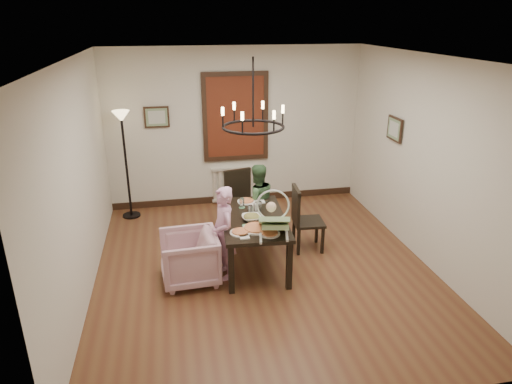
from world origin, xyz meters
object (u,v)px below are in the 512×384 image
object	(u,v)px
dining_table	(253,223)
drinking_glass	(250,210)
chair_right	(309,218)
elderly_woman	(224,241)
chair_far	(243,203)
armchair	(189,258)
baby_bouncer	(274,219)
floor_lamp	(126,167)
seated_man	(257,209)

from	to	relation	value
dining_table	drinking_glass	size ratio (longest dim) A/B	12.07
drinking_glass	chair_right	bearing A→B (deg)	11.48
elderly_woman	chair_right	bearing A→B (deg)	99.92
chair_far	armchair	world-z (taller)	chair_far
armchair	drinking_glass	bearing A→B (deg)	110.03
chair_far	baby_bouncer	world-z (taller)	baby_bouncer
elderly_woman	floor_lamp	size ratio (longest dim) A/B	0.58
elderly_woman	baby_bouncer	distance (m)	0.76
dining_table	armchair	size ratio (longest dim) A/B	2.12
seated_man	elderly_woman	bearing A→B (deg)	46.48
chair_far	elderly_woman	distance (m)	1.33
chair_right	floor_lamp	bearing A→B (deg)	61.15
chair_far	floor_lamp	size ratio (longest dim) A/B	0.56
elderly_woman	baby_bouncer	world-z (taller)	baby_bouncer
baby_bouncer	chair_far	bearing A→B (deg)	106.88
chair_far	chair_right	size ratio (longest dim) A/B	1.03
chair_far	seated_man	bearing A→B (deg)	-69.25
armchair	baby_bouncer	distance (m)	1.22
dining_table	drinking_glass	distance (m)	0.18
chair_far	armchair	xyz separation A→B (m)	(-0.91, -1.28, -0.17)
chair_right	seated_man	distance (m)	0.82
chair_far	baby_bouncer	size ratio (longest dim) A/B	1.70
elderly_woman	drinking_glass	distance (m)	0.60
armchair	baby_bouncer	size ratio (longest dim) A/B	1.23
chair_far	seated_man	xyz separation A→B (m)	(0.18, -0.25, -0.00)
drinking_glass	chair_far	bearing A→B (deg)	87.36
floor_lamp	chair_right	bearing A→B (deg)	-32.81
dining_table	seated_man	bearing A→B (deg)	78.74
dining_table	chair_far	xyz separation A→B (m)	(0.02, 1.00, -0.12)
drinking_glass	floor_lamp	xyz separation A→B (m)	(-1.76, 1.90, 0.13)
drinking_glass	elderly_woman	bearing A→B (deg)	-140.44
chair_far	drinking_glass	size ratio (longest dim) A/B	7.87
drinking_glass	floor_lamp	bearing A→B (deg)	132.86
dining_table	chair_far	world-z (taller)	chair_far
elderly_woman	chair_far	bearing A→B (deg)	147.97
chair_right	elderly_woman	distance (m)	1.42
chair_right	floor_lamp	xyz separation A→B (m)	(-2.66, 1.71, 0.41)
drinking_glass	armchair	bearing A→B (deg)	-156.71
chair_right	floor_lamp	size ratio (longest dim) A/B	0.55
drinking_glass	baby_bouncer	bearing A→B (deg)	-73.55
elderly_woman	floor_lamp	xyz separation A→B (m)	(-1.34, 2.24, 0.38)
seated_man	drinking_glass	distance (m)	0.74
seated_man	baby_bouncer	bearing A→B (deg)	77.43
chair_right	seated_man	xyz separation A→B (m)	(-0.68, 0.47, 0.01)
baby_bouncer	floor_lamp	world-z (taller)	floor_lamp
drinking_glass	dining_table	bearing A→B (deg)	-74.87
seated_man	chair_right	bearing A→B (deg)	134.38
chair_far	floor_lamp	xyz separation A→B (m)	(-1.80, 0.99, 0.39)
dining_table	floor_lamp	distance (m)	2.69
floor_lamp	baby_bouncer	bearing A→B (deg)	-52.34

